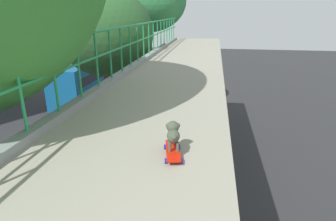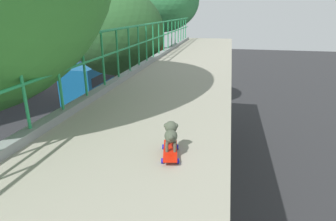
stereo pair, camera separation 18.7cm
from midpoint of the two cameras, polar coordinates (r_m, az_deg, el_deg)
name	(u,v)px [view 1 (the left image)]	position (r m, az deg, el deg)	size (l,w,h in m)	color
city_bus	(94,74)	(26.52, -14.96, 7.10)	(2.64, 11.95, 3.39)	#104F82
roadside_tree_far	(106,34)	(13.17, -13.01, 14.90)	(4.25, 4.25, 8.35)	brown
roadside_tree_farthest	(147,2)	(20.14, -4.57, 21.11)	(5.26, 5.26, 10.03)	brown
toy_skateboard	(173,151)	(3.41, -0.60, -8.21)	(0.28, 0.56, 0.08)	red
small_dog	(173,133)	(3.39, -0.52, -4.55)	(0.21, 0.37, 0.31)	#464E3E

